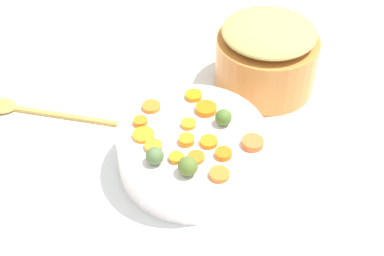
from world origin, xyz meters
The scene contains 22 objects.
tabletop centered at (0.00, 0.00, 0.01)m, with size 2.40×2.40×0.02m, color white.
serving_bowl_carrots centered at (0.03, -0.02, 0.06)m, with size 0.26×0.26×0.09m, color white.
metal_pot centered at (0.20, 0.21, 0.08)m, with size 0.21×0.21×0.11m, color orange.
stuffing_mound centered at (0.20, 0.21, 0.15)m, with size 0.19×0.19×0.04m, color tan.
carrot_slice_0 centered at (-0.04, 0.05, 0.11)m, with size 0.03×0.03×0.01m, color orange.
carrot_slice_1 centered at (0.02, -0.04, 0.11)m, with size 0.03×0.03×0.01m, color orange.
carrot_slice_2 centered at (0.08, -0.08, 0.11)m, with size 0.03×0.03×0.01m, color orange.
carrot_slice_3 centered at (-0.04, -0.05, 0.11)m, with size 0.03×0.03×0.01m, color orange.
carrot_slice_4 centered at (0.06, 0.04, 0.11)m, with size 0.04×0.04×0.01m, color orange.
carrot_slice_5 centered at (0.00, -0.08, 0.11)m, with size 0.02×0.02×0.01m, color orange.
carrot_slice_6 centered at (0.06, -0.05, 0.11)m, with size 0.03×0.03×0.01m, color orange.
carrot_slice_7 centered at (0.13, -0.06, 0.11)m, with size 0.04×0.04×0.01m, color orange.
carrot_slice_8 centered at (0.04, 0.07, 0.11)m, with size 0.03×0.03×0.01m, color orange.
carrot_slice_9 centered at (0.03, -0.08, 0.11)m, with size 0.03×0.03×0.01m, color orange.
carrot_slice_10 centered at (0.06, -0.12, 0.11)m, with size 0.03×0.03×0.01m, color orange.
carrot_slice_11 centered at (-0.05, -0.02, 0.11)m, with size 0.04×0.04×0.01m, color orange.
carrot_slice_12 centered at (0.03, 0.00, 0.11)m, with size 0.03×0.03×0.01m, color orange.
carrot_slice_13 centered at (-0.06, 0.01, 0.11)m, with size 0.02×0.02×0.01m, color orange.
brussels_sprout_0 centered at (0.09, 0.00, 0.12)m, with size 0.03×0.03×0.03m, color #4C6F2A.
brussels_sprout_1 centered at (-0.03, -0.08, 0.12)m, with size 0.03×0.03×0.03m, color #536F3E.
brussels_sprout_2 centered at (0.02, -0.11, 0.12)m, with size 0.03×0.03×0.03m, color #556B28.
wooden_spoon centered at (-0.29, 0.16, 0.03)m, with size 0.29×0.12×0.01m.
Camera 1 is at (-0.03, -0.67, 0.74)m, focal length 50.63 mm.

